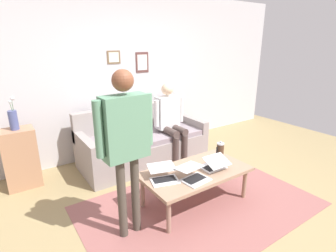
{
  "coord_description": "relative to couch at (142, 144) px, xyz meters",
  "views": [
    {
      "loc": [
        1.97,
        1.99,
        1.91
      ],
      "look_at": [
        0.04,
        -0.85,
        0.8
      ],
      "focal_mm": 28.17,
      "sensor_mm": 36.0,
      "label": 1
    }
  ],
  "objects": [
    {
      "name": "laptop_center",
      "position": [
        -0.17,
        1.48,
        0.17
      ],
      "size": [
        0.3,
        0.31,
        0.16
      ],
      "color": "silver",
      "rests_on": "coffee_table"
    },
    {
      "name": "flower_vase",
      "position": [
        1.73,
        -0.22,
        0.66
      ],
      "size": [
        0.11,
        0.11,
        0.43
      ],
      "color": "#475187",
      "rests_on": "side_shelf"
    },
    {
      "name": "laptop_left",
      "position": [
        0.48,
        1.36,
        0.17
      ],
      "size": [
        0.38,
        0.4,
        0.13
      ],
      "color": "silver",
      "rests_on": "coffee_table"
    },
    {
      "name": "area_rug",
      "position": [
        0.05,
        1.5,
        -0.3
      ],
      "size": [
        2.75,
        1.78,
        0.01
      ],
      "primitive_type": "cube",
      "color": "#8E5551",
      "rests_on": "ground_plane"
    },
    {
      "name": "couch",
      "position": [
        0.0,
        0.0,
        0.0
      ],
      "size": [
        2.0,
        0.89,
        0.88
      ],
      "color": "gray",
      "rests_on": "ground_plane"
    },
    {
      "name": "side_shelf",
      "position": [
        1.74,
        -0.22,
        0.1
      ],
      "size": [
        0.42,
        0.32,
        0.82
      ],
      "color": "#AC7A5A",
      "rests_on": "ground_plane"
    },
    {
      "name": "laptop_right",
      "position": [
        0.2,
        1.55,
        0.18
      ],
      "size": [
        0.33,
        0.37,
        0.13
      ],
      "color": "silver",
      "rests_on": "coffee_table"
    },
    {
      "name": "french_press",
      "position": [
        -0.38,
        1.37,
        0.25
      ],
      "size": [
        0.11,
        0.09,
        0.27
      ],
      "color": "#4C3323",
      "rests_on": "coffee_table"
    },
    {
      "name": "person_standing",
      "position": [
        0.95,
        1.44,
        0.77
      ],
      "size": [
        0.59,
        0.21,
        1.68
      ],
      "color": "#473F36",
      "rests_on": "ground_plane"
    },
    {
      "name": "person_seated",
      "position": [
        -0.4,
        0.23,
        0.42
      ],
      "size": [
        0.55,
        0.51,
        1.28
      ],
      "color": "#493B37",
      "rests_on": "ground_plane"
    },
    {
      "name": "back_wall",
      "position": [
        -0.06,
        -0.63,
        1.05
      ],
      "size": [
        7.04,
        0.11,
        2.7
      ],
      "color": "silver",
      "rests_on": "ground_plane"
    },
    {
      "name": "ground_plane",
      "position": [
        -0.06,
        1.57,
        -0.31
      ],
      "size": [
        7.68,
        7.68,
        0.0
      ],
      "primitive_type": "plane",
      "color": "#968156"
    },
    {
      "name": "coffee_table",
      "position": [
        0.05,
        1.4,
        0.09
      ],
      "size": [
        1.3,
        0.7,
        0.43
      ],
      "color": "#9C7A61",
      "rests_on": "ground_plane"
    }
  ]
}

